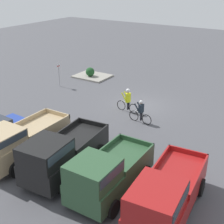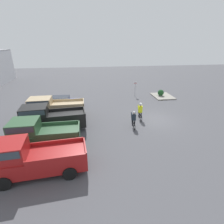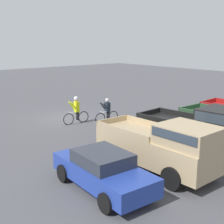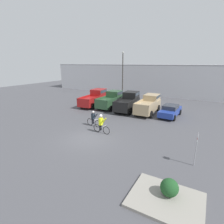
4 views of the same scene
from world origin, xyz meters
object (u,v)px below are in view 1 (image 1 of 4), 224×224
pickup_truck_1 (107,173)px  shrub (90,72)px  cyclist_0 (128,100)px  fire_lane_sign (59,72)px  pickup_truck_2 (61,154)px  pickup_truck_3 (20,141)px  cyclist_1 (141,112)px  pickup_truck_0 (165,196)px

pickup_truck_1 → shrub: 17.96m
cyclist_0 → fire_lane_sign: fire_lane_sign is taller
pickup_truck_1 → pickup_truck_2: pickup_truck_2 is taller
pickup_truck_3 → cyclist_1: size_ratio=3.06×
pickup_truck_0 → cyclist_1: (5.12, -7.68, -0.39)m
pickup_truck_1 → pickup_truck_3: bearing=-0.2°
fire_lane_sign → pickup_truck_2: bearing=131.8°
pickup_truck_3 → fire_lane_sign: size_ratio=2.46×
pickup_truck_0 → pickup_truck_1: bearing=-0.7°
fire_lane_sign → cyclist_1: bearing=164.0°
pickup_truck_0 → fire_lane_sign: (14.82, -10.46, 0.16)m
pickup_truck_2 → pickup_truck_3: (2.84, 0.09, -0.07)m
pickup_truck_1 → cyclist_1: bearing=-73.4°
pickup_truck_0 → shrub: bearing=-45.1°
pickup_truck_3 → fire_lane_sign: fire_lane_sign is taller
cyclist_0 → pickup_truck_3: bearing=79.3°
cyclist_0 → shrub: bearing=-36.0°
pickup_truck_2 → fire_lane_sign: size_ratio=2.46×
pickup_truck_2 → pickup_truck_1: bearing=177.6°
cyclist_0 → fire_lane_sign: 8.21m
pickup_truck_0 → pickup_truck_1: 2.84m
pickup_truck_2 → cyclist_1: (-0.48, -7.53, -0.43)m
cyclist_0 → cyclist_1: bearing=145.9°
pickup_truck_0 → pickup_truck_3: (8.44, -0.06, -0.03)m
pickup_truck_2 → pickup_truck_3: size_ratio=1.00×
pickup_truck_1 → shrub: bearing=-51.4°
pickup_truck_1 → cyclist_1: size_ratio=2.70×
pickup_truck_2 → cyclist_1: pickup_truck_2 is taller
cyclist_0 → shrub: (7.24, -5.26, -0.35)m
pickup_truck_2 → fire_lane_sign: (9.21, -10.31, 0.12)m
pickup_truck_2 → cyclist_0: (1.18, -8.66, -0.30)m
cyclist_0 → shrub: 8.95m
pickup_truck_1 → pickup_truck_0: bearing=179.3°
pickup_truck_0 → pickup_truck_3: bearing=-0.4°
cyclist_1 → cyclist_0: bearing=-34.1°
pickup_truck_1 → shrub: pickup_truck_1 is taller
shrub → fire_lane_sign: bearing=77.7°
pickup_truck_0 → shrub: (14.03, -14.06, -0.60)m
pickup_truck_0 → cyclist_1: size_ratio=3.21×
cyclist_1 → fire_lane_sign: bearing=-16.0°
fire_lane_sign → shrub: (-0.79, -3.61, -0.77)m
cyclist_1 → fire_lane_sign: 10.10m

